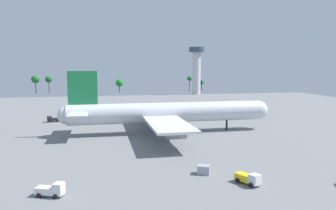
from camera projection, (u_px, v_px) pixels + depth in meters
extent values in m
plane|color=slate|center=(168.00, 132.00, 111.04)|extent=(286.94, 286.94, 0.00)
cylinder|color=silver|center=(168.00, 112.00, 110.23)|extent=(65.66, 6.64, 6.64)
sphere|color=silver|center=(258.00, 110.00, 116.83)|extent=(6.50, 6.50, 6.50)
sphere|color=silver|center=(66.00, 115.00, 103.62)|extent=(5.64, 5.64, 5.64)
cube|color=#1E7F47|center=(83.00, 88.00, 103.66)|extent=(9.19, 0.50, 10.62)
cube|color=silver|center=(78.00, 114.00, 99.17)|extent=(5.91, 9.95, 0.36)
cube|color=silver|center=(80.00, 110.00, 109.43)|extent=(5.91, 9.95, 0.36)
cube|color=silver|center=(168.00, 124.00, 94.07)|extent=(11.16, 28.14, 0.70)
cube|color=silver|center=(151.00, 109.00, 125.30)|extent=(11.16, 28.14, 0.70)
cylinder|color=gray|center=(169.00, 127.00, 98.58)|extent=(5.31, 2.79, 2.79)
cylinder|color=gray|center=(176.00, 134.00, 88.45)|extent=(5.31, 2.79, 2.79)
cylinder|color=gray|center=(156.00, 115.00, 121.61)|extent=(5.31, 2.79, 2.79)
cylinder|color=gray|center=(151.00, 112.00, 131.73)|extent=(5.31, 2.79, 2.79)
cylinder|color=black|center=(227.00, 125.00, 115.05)|extent=(0.70, 0.70, 3.54)
cylinder|color=black|center=(160.00, 130.00, 106.62)|extent=(0.70, 0.70, 3.54)
cylinder|color=black|center=(157.00, 126.00, 113.72)|extent=(0.70, 0.70, 3.54)
cube|color=silver|center=(255.00, 179.00, 61.04)|extent=(2.48, 2.44, 1.87)
cube|color=yellow|center=(244.00, 177.00, 63.08)|extent=(3.13, 3.79, 1.29)
cylinder|color=black|center=(251.00, 185.00, 60.58)|extent=(0.67, 0.98, 0.96)
cylinder|color=black|center=(258.00, 183.00, 61.83)|extent=(0.67, 0.98, 0.96)
cylinder|color=black|center=(238.00, 181.00, 63.07)|extent=(0.67, 0.98, 0.96)
cylinder|color=black|center=(245.00, 178.00, 64.32)|extent=(0.67, 0.98, 0.96)
cube|color=#232328|center=(49.00, 119.00, 131.48)|extent=(2.19, 2.54, 1.80)
cube|color=#232328|center=(56.00, 119.00, 132.47)|extent=(3.52, 2.80, 1.00)
cylinder|color=black|center=(49.00, 120.00, 132.72)|extent=(1.03, 0.46, 1.00)
cylinder|color=black|center=(50.00, 121.00, 130.49)|extent=(1.03, 0.46, 1.00)
cylinder|color=black|center=(57.00, 120.00, 133.88)|extent=(1.03, 0.46, 1.00)
cylinder|color=black|center=(58.00, 121.00, 131.66)|extent=(1.03, 0.46, 1.00)
cube|color=white|center=(59.00, 189.00, 56.26)|extent=(2.14, 2.30, 2.07)
cube|color=white|center=(46.00, 190.00, 56.72)|extent=(3.78, 2.94, 1.20)
cylinder|color=black|center=(55.00, 197.00, 55.41)|extent=(0.84, 0.55, 0.79)
cylinder|color=black|center=(61.00, 192.00, 57.40)|extent=(0.84, 0.55, 0.79)
cylinder|color=black|center=(39.00, 196.00, 55.92)|extent=(0.84, 0.55, 0.79)
cylinder|color=black|center=(45.00, 191.00, 57.91)|extent=(0.84, 0.55, 0.79)
cube|color=#999EA8|center=(204.00, 170.00, 68.27)|extent=(3.14, 2.94, 1.84)
cone|color=orange|center=(255.00, 127.00, 118.44)|extent=(0.48, 0.48, 0.69)
cone|color=orange|center=(70.00, 134.00, 107.32)|extent=(0.48, 0.48, 0.69)
cylinder|color=silver|center=(196.00, 73.00, 259.77)|extent=(6.40, 6.40, 33.12)
cylinder|color=#334756|center=(197.00, 50.00, 257.58)|extent=(12.15, 12.15, 3.91)
cylinder|color=#51381E|center=(36.00, 88.00, 265.84)|extent=(0.64, 0.64, 9.80)
sphere|color=#246728|center=(35.00, 79.00, 265.03)|extent=(6.42, 6.42, 6.42)
cylinder|color=#51381E|center=(49.00, 87.00, 267.88)|extent=(0.54, 0.54, 9.88)
sphere|color=#1D632A|center=(49.00, 79.00, 267.09)|extent=(5.55, 5.55, 5.55)
cylinder|color=#51381E|center=(93.00, 89.00, 275.11)|extent=(0.68, 0.68, 6.19)
sphere|color=#377A27|center=(93.00, 83.00, 274.50)|extent=(6.78, 6.78, 6.78)
cylinder|color=#51381E|center=(94.00, 87.00, 275.16)|extent=(0.67, 0.67, 8.90)
sphere|color=#257F31|center=(94.00, 79.00, 274.37)|extent=(7.37, 7.37, 7.37)
cylinder|color=#51381E|center=(120.00, 89.00, 279.58)|extent=(0.74, 0.74, 6.08)
sphere|color=#1B8226|center=(119.00, 83.00, 279.00)|extent=(6.21, 6.21, 6.21)
cylinder|color=#51381E|center=(189.00, 86.00, 291.76)|extent=(0.51, 0.51, 10.02)
sphere|color=#206734|center=(190.00, 78.00, 291.01)|extent=(4.36, 4.36, 4.36)
cylinder|color=#51381E|center=(201.00, 87.00, 294.17)|extent=(0.88, 0.88, 6.65)
sphere|color=#1B5435|center=(201.00, 82.00, 293.63)|extent=(4.20, 4.20, 4.20)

